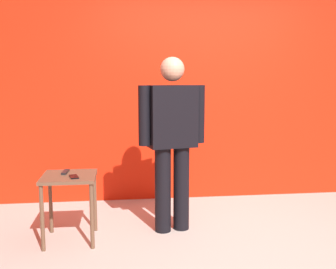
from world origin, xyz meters
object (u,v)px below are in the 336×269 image
(cell_phone, at_px, (74,177))
(tv_remote, at_px, (65,172))
(standing_person, at_px, (172,135))
(side_table, at_px, (69,187))

(cell_phone, distance_m, tv_remote, 0.20)
(standing_person, bearing_deg, side_table, -171.53)
(standing_person, relative_size, cell_phone, 11.80)
(side_table, relative_size, tv_remote, 3.66)
(cell_phone, bearing_deg, standing_person, -1.25)
(side_table, bearing_deg, standing_person, 8.47)
(side_table, xyz_separation_m, cell_phone, (0.05, -0.09, 0.11))
(standing_person, bearing_deg, tv_remote, -177.08)
(standing_person, height_order, side_table, standing_person)
(side_table, bearing_deg, tv_remote, 115.49)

